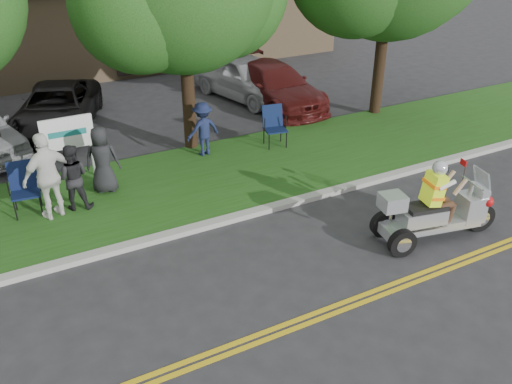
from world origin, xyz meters
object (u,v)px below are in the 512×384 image
spectator_adult_right (48,176)px  parked_car_mid (57,108)px  trike_scooter (434,213)px  parked_car_right (274,85)px  spectator_adult_mid (72,177)px  lawn_chair_a (24,185)px  lawn_chair_b (274,123)px  parked_car_far_right (245,76)px

spectator_adult_right → parked_car_mid: size_ratio=0.42×
trike_scooter → parked_car_right: bearing=92.9°
parked_car_mid → spectator_adult_mid: bearing=-75.5°
lawn_chair_a → lawn_chair_b: size_ratio=1.02×
trike_scooter → lawn_chair_b: (-0.48, 5.79, 0.11)m
trike_scooter → lawn_chair_a: trike_scooter is taller
trike_scooter → parked_car_right: (1.37, 9.02, 0.08)m
spectator_adult_right → parked_car_far_right: spectator_adult_right is taller
parked_car_far_right → parked_car_right: bearing=-80.6°
lawn_chair_b → parked_car_right: parked_car_right is taller
parked_car_right → parked_car_mid: bearing=167.8°
lawn_chair_b → spectator_adult_mid: spectator_adult_mid is taller
spectator_adult_mid → lawn_chair_b: bearing=-150.1°
spectator_adult_mid → spectator_adult_right: size_ratio=0.78×
lawn_chair_b → parked_car_right: bearing=71.0°
lawn_chair_b → spectator_adult_right: spectator_adult_right is taller
spectator_adult_mid → parked_car_far_right: size_ratio=0.33×
spectator_adult_mid → parked_car_far_right: (7.15, 5.57, -0.08)m
trike_scooter → parked_car_mid: trike_scooter is taller
spectator_adult_mid → parked_car_right: bearing=-131.4°
lawn_chair_b → parked_car_right: size_ratio=0.23×
trike_scooter → spectator_adult_right: (-6.79, 4.52, 0.46)m
parked_car_far_right → lawn_chair_b: bearing=-119.6°
lawn_chair_a → parked_car_right: size_ratio=0.24×
spectator_adult_mid → parked_car_right: spectator_adult_mid is taller
spectator_adult_mid → parked_car_mid: 5.69m
parked_car_mid → parked_car_right: bearing=10.6°
lawn_chair_b → parked_car_far_right: parked_car_far_right is taller
parked_car_far_right → spectator_adult_mid: bearing=-154.9°
trike_scooter → lawn_chair_a: bearing=156.7°
trike_scooter → spectator_adult_right: bearing=157.9°
spectator_adult_mid → parked_car_far_right: 9.07m
trike_scooter → parked_car_far_right: (0.87, 10.25, 0.16)m
lawn_chair_a → spectator_adult_mid: bearing=-14.9°
lawn_chair_b → parked_car_far_right: 4.66m
trike_scooter → parked_car_mid: (-5.63, 10.32, 0.02)m
lawn_chair_a → parked_car_mid: size_ratio=0.25×
lawn_chair_b → spectator_adult_mid: bearing=-158.4°
lawn_chair_a → lawn_chair_b: (6.79, 0.74, -0.01)m
lawn_chair_a → parked_car_far_right: (8.14, 5.19, 0.03)m
spectator_adult_mid → spectator_adult_right: spectator_adult_right is taller
spectator_adult_right → parked_car_mid: spectator_adult_right is taller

